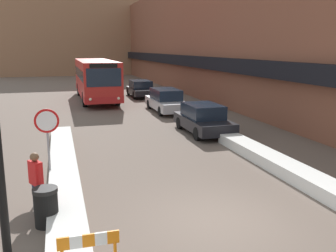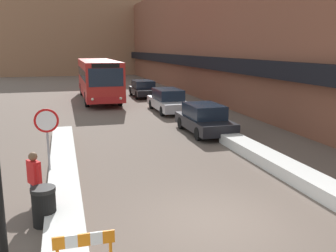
# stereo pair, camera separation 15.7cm
# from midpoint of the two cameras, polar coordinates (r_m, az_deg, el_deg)

# --- Properties ---
(ground_plane) EXTENTS (160.00, 160.00, 0.00)m
(ground_plane) POSITION_cam_midpoint_polar(r_m,az_deg,el_deg) (9.54, 8.05, -14.31)
(ground_plane) COLOR #66564C
(building_row_right) EXTENTS (5.50, 60.00, 10.39)m
(building_row_right) POSITION_cam_midpoint_polar(r_m,az_deg,el_deg) (34.57, 7.51, 13.43)
(building_row_right) COLOR brown
(building_row_right) RESTS_ON ground_plane
(building_backdrop_far) EXTENTS (26.00, 8.00, 13.64)m
(building_backdrop_far) POSITION_cam_midpoint_polar(r_m,az_deg,el_deg) (62.19, -12.83, 14.03)
(building_backdrop_far) COLOR #996B4C
(building_backdrop_far) RESTS_ON ground_plane
(snow_bank_left) EXTENTS (0.90, 17.56, 0.34)m
(snow_bank_left) POSITION_cam_midpoint_polar(r_m,az_deg,el_deg) (10.87, -15.13, -10.27)
(snow_bank_left) COLOR silver
(snow_bank_left) RESTS_ON ground_plane
(snow_bank_right) EXTENTS (0.90, 10.61, 0.42)m
(snow_bank_right) POSITION_cam_midpoint_polar(r_m,az_deg,el_deg) (12.70, 19.66, -7.10)
(snow_bank_right) COLOR silver
(snow_bank_right) RESTS_ON ground_plane
(city_bus) EXTENTS (2.66, 11.12, 3.19)m
(city_bus) POSITION_cam_midpoint_polar(r_m,az_deg,el_deg) (30.81, -10.41, 7.14)
(city_bus) COLOR red
(city_bus) RESTS_ON ground_plane
(parked_car_front) EXTENTS (1.83, 4.21, 1.45)m
(parked_car_front) POSITION_cam_midpoint_polar(r_m,az_deg,el_deg) (18.61, 5.81, 1.08)
(parked_car_front) COLOR black
(parked_car_front) RESTS_ON ground_plane
(parked_car_middle) EXTENTS (1.82, 4.87, 1.50)m
(parked_car_middle) POSITION_cam_midpoint_polar(r_m,az_deg,el_deg) (24.83, 0.20, 3.92)
(parked_car_middle) COLOR #B7B7BC
(parked_car_middle) RESTS_ON ground_plane
(parked_car_back) EXTENTS (1.89, 4.21, 1.41)m
(parked_car_back) POSITION_cam_midpoint_polar(r_m,az_deg,el_deg) (32.40, -3.64, 5.71)
(parked_car_back) COLOR black
(parked_car_back) RESTS_ON ground_plane
(stop_sign) EXTENTS (0.76, 0.08, 2.33)m
(stop_sign) POSITION_cam_midpoint_polar(r_m,az_deg,el_deg) (12.34, -17.62, -0.39)
(stop_sign) COLOR gray
(stop_sign) RESTS_ON ground_plane
(pedestrian) EXTENTS (0.38, 0.48, 1.64)m
(pedestrian) POSITION_cam_midpoint_polar(r_m,az_deg,el_deg) (10.08, -19.26, -7.37)
(pedestrian) COLOR #333851
(pedestrian) RESTS_ON ground_plane
(trash_bin) EXTENTS (0.59, 0.59, 0.95)m
(trash_bin) POSITION_cam_midpoint_polar(r_m,az_deg,el_deg) (9.57, -17.91, -11.55)
(trash_bin) COLOR black
(trash_bin) RESTS_ON ground_plane
(construction_barricade) EXTENTS (1.10, 0.06, 0.94)m
(construction_barricade) POSITION_cam_midpoint_polar(r_m,az_deg,el_deg) (7.21, -11.99, -17.67)
(construction_barricade) COLOR orange
(construction_barricade) RESTS_ON ground_plane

